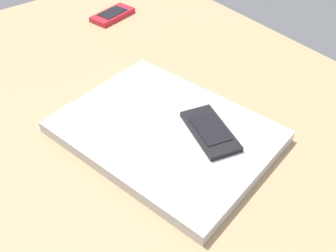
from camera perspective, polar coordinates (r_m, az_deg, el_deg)
name	(u,v)px	position (r cm, az deg, el deg)	size (l,w,h in cm)	color
desk_surface	(165,143)	(61.03, -0.42, -2.53)	(120.00, 80.00, 3.00)	tan
laptop_closed	(168,131)	(59.43, 0.00, -0.74)	(31.68, 23.68, 1.92)	#B7BABC
cell_phone_on_laptop	(210,131)	(57.73, 6.27, -0.72)	(11.67, 7.77, 0.95)	black
cell_phone_on_desk	(113,15)	(94.52, -8.25, 16.05)	(7.35, 11.23, 1.30)	red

